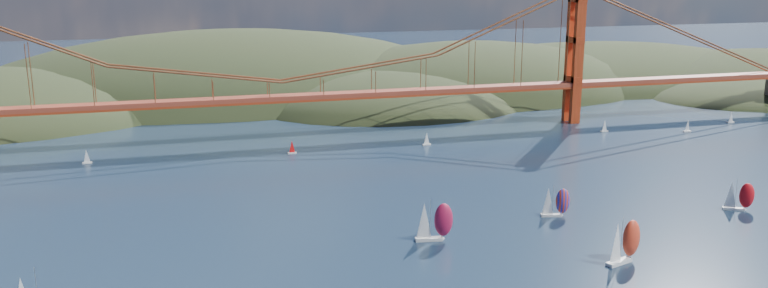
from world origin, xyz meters
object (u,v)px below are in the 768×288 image
racer_0 (433,221)px  racer_2 (738,195)px  racer_1 (624,241)px  racer_rwb (555,202)px

racer_0 → racer_2: 85.89m
racer_1 → racer_2: racer_1 is taller
racer_0 → racer_rwb: size_ratio=1.21×
racer_1 → racer_0: bearing=127.9°
racer_2 → racer_1: bearing=-126.8°
racer_0 → racer_rwb: (36.32, 7.95, -0.87)m
racer_0 → racer_1: size_ratio=0.97×
racer_2 → racer_rwb: size_ratio=1.02×
racer_0 → racer_1: racer_1 is taller
racer_rwb → racer_1: bearing=-77.2°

